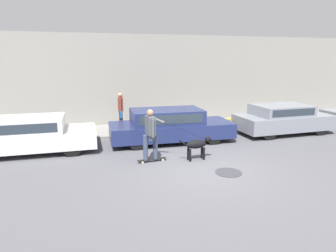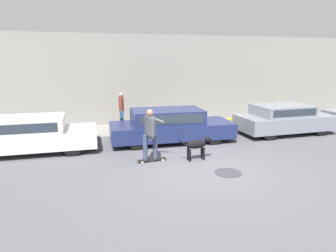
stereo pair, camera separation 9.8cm
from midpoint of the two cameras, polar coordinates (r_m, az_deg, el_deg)
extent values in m
plane|color=#545459|center=(8.65, 6.60, -8.26)|extent=(36.00, 36.00, 0.00)
cube|color=gray|center=(14.42, -3.26, 8.74)|extent=(32.00, 0.30, 4.18)
cube|color=gray|center=(13.45, -1.92, -0.33)|extent=(30.00, 2.31, 0.10)
cylinder|color=black|center=(11.66, -17.77, -1.58)|extent=(0.66, 0.21, 0.65)
cylinder|color=black|center=(10.16, -18.08, -3.67)|extent=(0.66, 0.21, 0.65)
cube|color=silver|center=(11.02, -24.65, -2.25)|extent=(4.16, 1.82, 0.53)
cube|color=silver|center=(10.94, -25.74, 0.22)|extent=(2.42, 1.63, 0.47)
cube|color=#28333D|center=(10.16, -26.53, -0.60)|extent=(2.12, 0.03, 0.30)
cylinder|color=black|center=(12.42, 5.91, -0.29)|extent=(0.61, 0.22, 0.61)
cylinder|color=black|center=(11.11, 8.44, -1.93)|extent=(0.61, 0.22, 0.61)
cylinder|color=black|center=(11.78, -7.20, -1.04)|extent=(0.61, 0.22, 0.61)
cylinder|color=black|center=(10.39, -6.23, -2.90)|extent=(0.61, 0.22, 0.61)
cube|color=navy|center=(11.30, 0.39, -0.73)|extent=(4.63, 1.84, 0.55)
cube|color=navy|center=(11.15, -0.52, 1.89)|extent=(2.64, 1.61, 0.52)
cube|color=#28333D|center=(10.41, 0.46, 1.26)|extent=(2.29, 0.09, 0.33)
cylinder|color=black|center=(14.86, 22.80, 0.99)|extent=(0.65, 0.22, 0.64)
cylinder|color=black|center=(13.77, 26.79, -0.25)|extent=(0.65, 0.22, 0.64)
cylinder|color=black|center=(13.43, 14.74, 0.41)|extent=(0.65, 0.22, 0.64)
cylinder|color=black|center=(12.21, 18.45, -1.03)|extent=(0.65, 0.22, 0.64)
cube|color=gray|center=(13.49, 20.90, 0.77)|extent=(3.99, 1.84, 0.59)
cube|color=gray|center=(13.31, 20.53, 2.88)|extent=(2.29, 1.63, 0.43)
cube|color=#28333D|center=(12.70, 22.69, 2.36)|extent=(1.98, 0.06, 0.27)
cylinder|color=black|center=(16.24, 28.84, 1.36)|extent=(0.66, 0.20, 0.66)
cylinder|color=black|center=(9.53, 6.15, -5.01)|extent=(0.07, 0.07, 0.39)
cylinder|color=black|center=(9.40, 6.55, -5.27)|extent=(0.07, 0.07, 0.39)
cylinder|color=black|center=(9.34, 3.55, -5.32)|extent=(0.07, 0.07, 0.39)
cylinder|color=black|center=(9.21, 3.92, -5.59)|extent=(0.07, 0.07, 0.39)
ellipsoid|color=black|center=(9.28, 5.09, -3.47)|extent=(0.69, 0.32, 0.27)
sphere|color=black|center=(9.41, 7.26, -2.52)|extent=(0.18, 0.18, 0.18)
cylinder|color=black|center=(9.45, 7.68, -2.55)|extent=(0.10, 0.09, 0.08)
cylinder|color=black|center=(9.09, 2.58, -3.25)|extent=(0.27, 0.06, 0.21)
cylinder|color=beige|center=(9.40, -1.61, -6.23)|extent=(0.07, 0.04, 0.07)
cylinder|color=beige|center=(9.26, -1.29, -6.51)|extent=(0.07, 0.04, 0.07)
cylinder|color=beige|center=(9.21, -5.44, -6.69)|extent=(0.07, 0.04, 0.07)
cylinder|color=beige|center=(9.07, -5.17, -6.98)|extent=(0.07, 0.04, 0.07)
cube|color=black|center=(9.22, -3.36, -6.35)|extent=(0.91, 0.21, 0.02)
cylinder|color=#38425B|center=(9.13, -2.72, -3.93)|extent=(0.14, 0.14, 0.78)
cylinder|color=#38425B|center=(9.04, -4.62, -4.13)|extent=(0.14, 0.14, 0.78)
cube|color=#38425B|center=(9.00, -3.69, -2.14)|extent=(0.21, 0.34, 0.16)
cube|color=#4C5156|center=(8.91, -3.72, 0.10)|extent=(0.24, 0.43, 0.57)
sphere|color=#997056|center=(8.84, -3.76, 2.53)|extent=(0.20, 0.20, 0.20)
cylinder|color=#4C5156|center=(8.69, -3.22, -0.43)|extent=(0.09, 0.09, 0.54)
cylinder|color=#4C5156|center=(9.12, -2.66, 1.26)|extent=(0.54, 0.21, 0.29)
cylinder|color=black|center=(9.25, 3.14, -1.04)|extent=(1.34, 0.32, 0.58)
cylinder|color=#28282D|center=(13.00, -9.15, 1.10)|extent=(0.15, 0.15, 0.80)
cylinder|color=#28282D|center=(13.16, -9.17, 1.25)|extent=(0.15, 0.15, 0.80)
cube|color=brown|center=(12.96, -9.27, 4.18)|extent=(0.25, 0.44, 0.59)
cylinder|color=brown|center=(12.70, -9.24, 4.08)|extent=(0.09, 0.09, 0.56)
cylinder|color=brown|center=(13.22, -9.30, 4.41)|extent=(0.09, 0.09, 0.56)
sphere|color=tan|center=(12.91, -9.33, 5.89)|extent=(0.19, 0.19, 0.19)
cube|color=#1E569E|center=(12.77, -9.18, 2.21)|extent=(0.12, 0.26, 0.29)
cylinder|color=#38383D|center=(8.53, 11.12, -8.69)|extent=(0.74, 0.74, 0.01)
cylinder|color=gold|center=(13.04, 11.18, -0.05)|extent=(0.17, 0.17, 0.52)
sphere|color=gold|center=(12.98, 11.24, 1.24)|extent=(0.18, 0.18, 0.18)
camera|label=1|loc=(0.05, -90.29, -0.07)|focal=32.00mm
camera|label=2|loc=(0.05, 89.71, 0.07)|focal=32.00mm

